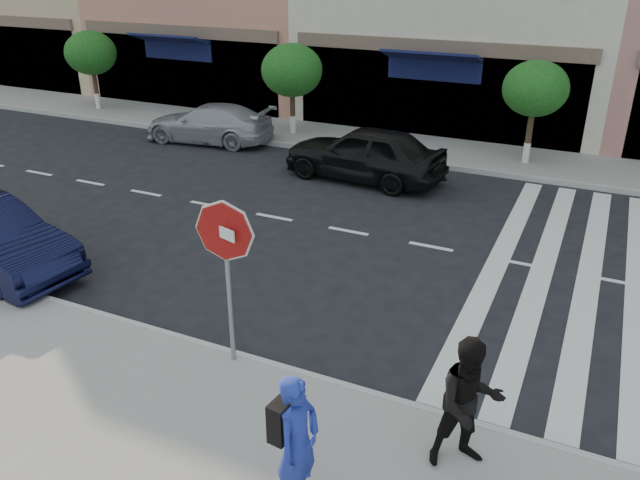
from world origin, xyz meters
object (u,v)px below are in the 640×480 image
Objects in this scene: stop_sign at (226,249)px; walker at (469,404)px; car_far_left at (209,123)px; photographer at (298,444)px; car_far_mid at (365,153)px.

stop_sign is 3.96m from walker.
car_far_left is (-11.50, 11.27, -0.40)m from walker.
stop_sign reaches higher than photographer.
stop_sign is 1.53× the size of photographer.
stop_sign is at bearing 137.78° from walker.
walker is 16.11m from car_far_left.
photographer is 0.38× the size of car_far_mid.
car_far_left is at bearing 102.31° from walker.
car_far_mid is (-5.22, 9.86, -0.26)m from walker.
walker is at bearing 32.74° from car_far_mid.
stop_sign reaches higher than walker.
photographer is 11.91m from car_far_mid.
stop_sign is 3.20m from photographer.
photographer is at bearing -170.11° from walker.
car_far_left is 0.97× the size of car_far_mid.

